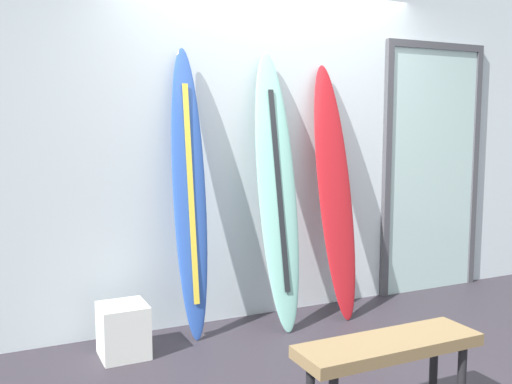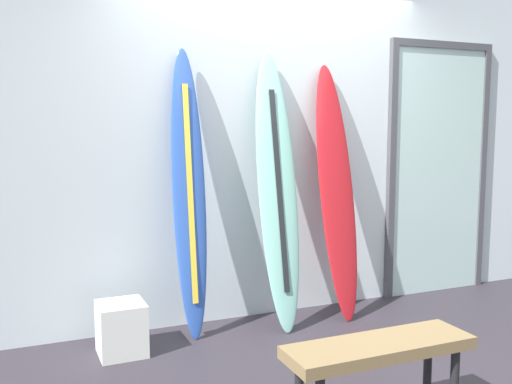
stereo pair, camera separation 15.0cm
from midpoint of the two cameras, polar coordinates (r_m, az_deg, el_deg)
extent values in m
cube|color=#2F2A31|center=(3.65, 11.50, -17.61)|extent=(8.00, 8.00, 0.04)
cube|color=silver|center=(4.46, 2.40, 5.74)|extent=(7.20, 0.20, 2.80)
ellipsoid|color=#2D55B1|center=(3.94, -5.68, -0.15)|extent=(0.24, 0.34, 2.01)
cube|color=yellow|center=(3.91, -5.55, -0.13)|extent=(0.04, 0.22, 1.50)
cone|color=black|center=(4.05, -5.23, -11.98)|extent=(0.07, 0.08, 0.11)
ellipsoid|color=#80BFB1|center=(4.12, 3.21, 0.20)|extent=(0.32, 0.50, 2.02)
cube|color=black|center=(4.09, 3.41, 0.25)|extent=(0.06, 0.32, 1.44)
cone|color=black|center=(4.18, 3.96, -11.41)|extent=(0.07, 0.09, 0.11)
ellipsoid|color=red|center=(4.38, 9.09, 0.06)|extent=(0.33, 0.46, 1.95)
cone|color=black|center=(4.45, 9.75, -10.44)|extent=(0.07, 0.09, 0.11)
cube|color=silver|center=(3.85, -12.28, -13.29)|extent=(0.30, 0.30, 0.34)
cube|color=silver|center=(5.25, 18.62, 1.88)|extent=(0.94, 0.02, 2.13)
cube|color=#47474C|center=(4.93, 14.26, 1.74)|extent=(0.06, 0.06, 2.13)
cube|color=#47474C|center=(5.59, 22.46, 2.00)|extent=(0.06, 0.06, 2.13)
cube|color=#47474C|center=(5.27, 19.08, 13.82)|extent=(1.06, 0.06, 0.06)
cube|color=olive|center=(2.90, 13.82, -14.96)|extent=(0.95, 0.28, 0.06)
cylinder|color=black|center=(3.29, 18.20, -16.65)|extent=(0.04, 0.04, 0.38)
camera|label=1|loc=(0.08, -88.94, 0.13)|focal=39.73mm
camera|label=2|loc=(0.08, 91.06, -0.13)|focal=39.73mm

